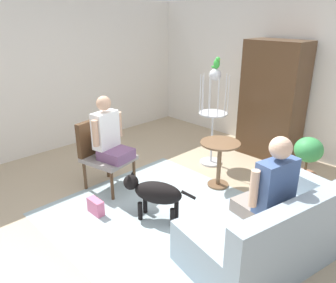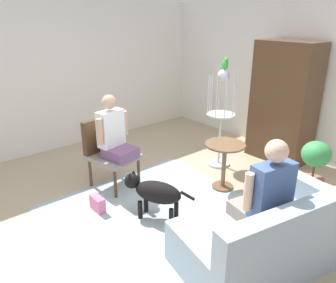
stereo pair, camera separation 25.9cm
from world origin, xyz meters
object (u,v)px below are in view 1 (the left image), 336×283
object	(u,v)px
armchair	(101,149)
handbag	(96,207)
person_on_couch	(270,188)
person_on_armchair	(109,135)
parrot	(217,63)
dog	(154,192)
round_end_table	(219,156)
couch	(270,232)
armoire_cabinet	(273,100)
bird_cage_stand	(213,113)
potted_plant	(307,161)

from	to	relation	value
armchair	handbag	distance (m)	0.87
person_on_couch	person_on_armchair	distance (m)	2.26
armchair	parrot	distance (m)	2.10
parrot	handbag	distance (m)	2.67
person_on_armchair	dog	distance (m)	1.08
armchair	round_end_table	distance (m)	1.65
couch	armoire_cabinet	size ratio (longest dim) A/B	0.92
couch	parrot	distance (m)	2.64
armchair	person_on_armchair	world-z (taller)	person_on_armchair
person_on_couch	bird_cage_stand	bearing A→B (deg)	142.09
armchair	handbag	size ratio (longest dim) A/B	3.99
couch	potted_plant	size ratio (longest dim) A/B	2.25
dog	round_end_table	bearing A→B (deg)	88.52
couch	parrot	world-z (taller)	parrot
parrot	armchair	bearing A→B (deg)	-110.09
bird_cage_stand	armoire_cabinet	size ratio (longest dim) A/B	0.80
person_on_armchair	couch	bearing A→B (deg)	7.32
armchair	round_end_table	world-z (taller)	armchair
armchair	round_end_table	xyz separation A→B (m)	(1.16, 1.16, -0.10)
potted_plant	couch	bearing A→B (deg)	-76.97
person_on_armchair	round_end_table	xyz separation A→B (m)	(1.01, 1.13, -0.35)
couch	handbag	world-z (taller)	couch
person_on_armchair	dog	bearing A→B (deg)	-3.99
potted_plant	bird_cage_stand	bearing A→B (deg)	-172.68
armchair	person_on_armchair	xyz separation A→B (m)	(0.16, 0.03, 0.25)
parrot	armoire_cabinet	distance (m)	1.27
armchair	dog	xyz separation A→B (m)	(1.13, -0.04, -0.20)
couch	bird_cage_stand	world-z (taller)	bird_cage_stand
dog	bird_cage_stand	size ratio (longest dim) A/B	0.53
armchair	armoire_cabinet	distance (m)	2.92
armchair	bird_cage_stand	world-z (taller)	bird_cage_stand
armchair	potted_plant	xyz separation A→B (m)	(2.08, 1.89, -0.11)
armchair	bird_cage_stand	bearing A→B (deg)	70.47
couch	round_end_table	bearing A→B (deg)	146.84
armchair	parrot	xyz separation A→B (m)	(0.62, 1.70, 1.07)
person_on_couch	potted_plant	bearing A→B (deg)	101.19
armoire_cabinet	person_on_couch	bearing A→B (deg)	-60.76
bird_cage_stand	handbag	distance (m)	2.32
round_end_table	parrot	world-z (taller)	parrot
person_on_couch	parrot	bearing A→B (deg)	141.79
person_on_couch	armoire_cabinet	xyz separation A→B (m)	(-1.34, 2.39, 0.18)
couch	person_on_armchair	xyz separation A→B (m)	(-2.29, -0.29, 0.51)
armoire_cabinet	handbag	xyz separation A→B (m)	(-0.51, -3.18, -0.87)
armchair	handbag	xyz separation A→B (m)	(0.55, -0.49, -0.46)
couch	armoire_cabinet	distance (m)	2.82
armchair	armoire_cabinet	world-z (taller)	armoire_cabinet
couch	dog	world-z (taller)	couch
person_on_couch	handbag	size ratio (longest dim) A/B	3.63
round_end_table	parrot	distance (m)	1.40
bird_cage_stand	parrot	xyz separation A→B (m)	(0.02, 0.00, 0.77)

